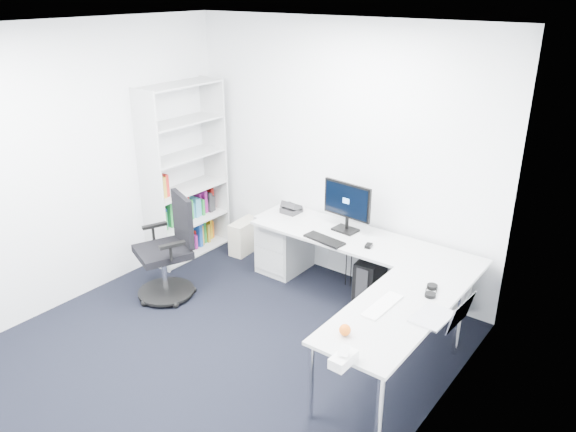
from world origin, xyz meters
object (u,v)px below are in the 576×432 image
Objects in this scene: bookshelf at (184,172)px; task_chair at (162,249)px; monitor at (346,207)px; l_desk at (344,283)px; laptop at (434,303)px.

bookshelf reaches higher than task_chair.
task_chair is 1.88m from monitor.
monitor is at bearing 121.26° from l_desk.
bookshelf reaches higher than laptop.
l_desk is 4.29× the size of monitor.
monitor reaches higher than task_chair.
task_chair is at bearing -134.55° from monitor.
task_chair is 1.97× the size of monitor.
task_chair is 2.76m from laptop.
laptop is (2.74, 0.24, 0.27)m from task_chair.
l_desk is 1.33m from laptop.
bookshelf is 3.35m from laptop.
l_desk is 6.63× the size of laptop.
bookshelf reaches higher than monitor.
laptop reaches higher than l_desk.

